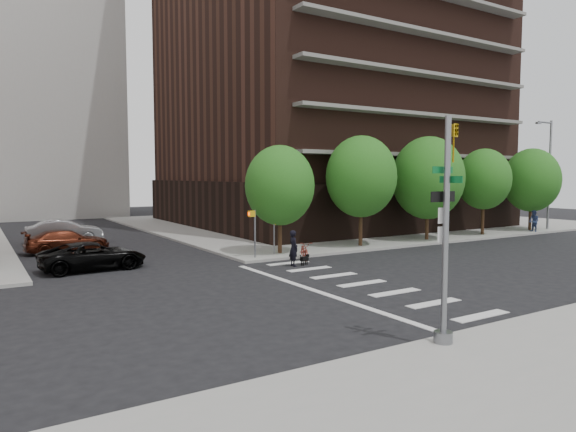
# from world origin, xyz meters

# --- Properties ---
(ground) EXTENTS (120.00, 120.00, 0.00)m
(ground) POSITION_xyz_m (0.00, 0.00, 0.00)
(ground) COLOR black
(ground) RESTS_ON ground
(sidewalk_ne) EXTENTS (39.00, 33.00, 0.15)m
(sidewalk_ne) POSITION_xyz_m (20.50, 23.50, 0.07)
(sidewalk_ne) COLOR gray
(sidewalk_ne) RESTS_ON ground
(crosswalk) EXTENTS (3.85, 13.00, 0.01)m
(crosswalk) POSITION_xyz_m (2.21, -0.00, 0.01)
(crosswalk) COLOR silver
(crosswalk) RESTS_ON ground
(apartment_tower) EXTENTS (26.65, 25.50, 45.00)m
(apartment_tower) POSITION_xyz_m (18.00, 24.00, 20.91)
(apartment_tower) COLOR black
(apartment_tower) RESTS_ON sidewalk_ne
(tree_a) EXTENTS (4.00, 4.00, 5.90)m
(tree_a) POSITION_xyz_m (4.00, 8.50, 4.04)
(tree_a) COLOR #301E11
(tree_a) RESTS_ON sidewalk_ne
(tree_b) EXTENTS (4.50, 4.50, 6.65)m
(tree_b) POSITION_xyz_m (10.00, 8.50, 4.54)
(tree_b) COLOR #301E11
(tree_b) RESTS_ON sidewalk_ne
(tree_c) EXTENTS (5.00, 5.00, 6.80)m
(tree_c) POSITION_xyz_m (16.00, 8.50, 4.45)
(tree_c) COLOR #301E11
(tree_c) RESTS_ON sidewalk_ne
(tree_d) EXTENTS (4.00, 4.00, 6.20)m
(tree_d) POSITION_xyz_m (22.00, 8.50, 4.34)
(tree_d) COLOR #301E11
(tree_d) RESTS_ON sidewalk_ne
(tree_e) EXTENTS (4.50, 4.50, 6.35)m
(tree_e) POSITION_xyz_m (28.00, 8.50, 4.25)
(tree_e) COLOR #301E11
(tree_e) RESTS_ON sidewalk_ne
(traffic_signal) EXTENTS (0.90, 0.75, 6.00)m
(traffic_signal) POSITION_xyz_m (-0.47, -7.49, 2.70)
(traffic_signal) COLOR slate
(traffic_signal) RESTS_ON sidewalk_s
(pedestrian_signal) EXTENTS (2.18, 0.67, 2.60)m
(pedestrian_signal) POSITION_xyz_m (2.32, 7.92, 1.85)
(pedestrian_signal) COLOR slate
(pedestrian_signal) RESTS_ON sidewalk_ne
(streetlamp) EXTENTS (2.14, 0.22, 9.00)m
(streetlamp) POSITION_xyz_m (29.82, 8.20, 5.29)
(streetlamp) COLOR slate
(streetlamp) RESTS_ON sidewalk_ne
(parked_car_black) EXTENTS (2.58, 5.10, 1.38)m
(parked_car_black) POSITION_xyz_m (-6.10, 9.39, 0.69)
(parked_car_black) COLOR black
(parked_car_black) RESTS_ON ground
(parked_car_maroon) EXTENTS (2.15, 4.87, 1.39)m
(parked_car_maroon) POSITION_xyz_m (-6.25, 16.15, 0.70)
(parked_car_maroon) COLOR #481A0E
(parked_car_maroon) RESTS_ON ground
(parked_car_silver) EXTENTS (2.06, 5.02, 1.62)m
(parked_car_silver) POSITION_xyz_m (-5.68, 21.06, 0.81)
(parked_car_silver) COLOR #A2A5A9
(parked_car_silver) RESTS_ON ground
(scooter) EXTENTS (1.37, 2.02, 1.01)m
(scooter) POSITION_xyz_m (4.38, 6.50, 0.50)
(scooter) COLOR maroon
(scooter) RESTS_ON ground
(dog_walker) EXTENTS (0.72, 0.52, 1.84)m
(dog_walker) POSITION_xyz_m (2.78, 5.13, 0.92)
(dog_walker) COLOR black
(dog_walker) RESTS_ON ground
(dog) EXTENTS (0.64, 0.36, 0.54)m
(dog) POSITION_xyz_m (3.45, 5.09, 0.34)
(dog) COLOR black
(dog) RESTS_ON ground
(pedestrian_far) EXTENTS (0.95, 0.80, 1.71)m
(pedestrian_far) POSITION_xyz_m (26.99, 7.50, 1.01)
(pedestrian_far) COLOR navy
(pedestrian_far) RESTS_ON sidewalk_ne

